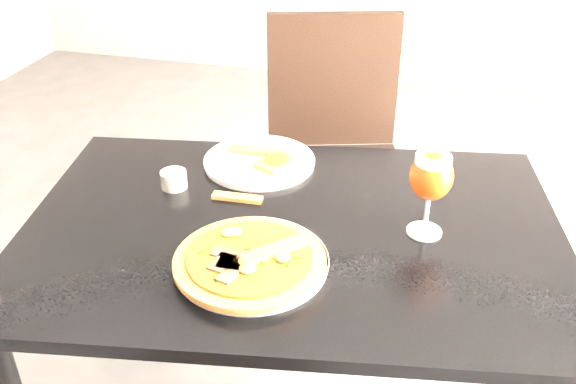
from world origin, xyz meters
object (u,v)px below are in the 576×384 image
(dining_table, at_px, (292,258))
(pizza, at_px, (250,259))
(beer_glass, at_px, (431,177))
(chair_far, at_px, (335,157))

(dining_table, distance_m, pizza, 0.21)
(dining_table, bearing_deg, beer_glass, 0.14)
(dining_table, relative_size, pizza, 4.29)
(dining_table, relative_size, beer_glass, 6.75)
(chair_far, relative_size, beer_glass, 5.10)
(pizza, bearing_deg, beer_glass, 34.18)
(dining_table, xyz_separation_m, chair_far, (-0.04, 0.72, -0.11))
(pizza, height_order, beer_glass, beer_glass)
(chair_far, bearing_deg, pizza, -107.34)
(chair_far, bearing_deg, dining_table, -104.12)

